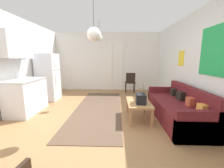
% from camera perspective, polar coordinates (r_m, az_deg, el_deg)
% --- Properties ---
extents(ground_plane, '(5.31, 7.56, 0.10)m').
position_cam_1_polar(ground_plane, '(3.49, -5.71, -15.50)').
color(ground_plane, '#996D44').
extents(wall_back, '(4.91, 0.13, 2.63)m').
position_cam_1_polar(wall_back, '(6.65, -1.81, 8.88)').
color(wall_back, white).
rests_on(wall_back, ground_plane).
extents(wall_right, '(0.12, 7.16, 2.63)m').
position_cam_1_polar(wall_right, '(3.68, 34.39, 6.23)').
color(wall_right, silver).
rests_on(wall_right, ground_plane).
extents(area_rug, '(1.31, 3.69, 0.01)m').
position_cam_1_polar(area_rug, '(4.28, -5.51, -9.72)').
color(area_rug, brown).
rests_on(area_rug, ground_plane).
extents(couch, '(0.83, 2.09, 0.80)m').
position_cam_1_polar(couch, '(3.79, 25.28, -9.09)').
color(couch, '#5B191E').
rests_on(couch, ground_plane).
extents(coffee_table, '(0.55, 0.93, 0.43)m').
position_cam_1_polar(coffee_table, '(3.53, 10.67, -7.88)').
color(coffee_table, '#B27F4C').
rests_on(coffee_table, ground_plane).
extents(bamboo_vase, '(0.09, 0.09, 0.41)m').
position_cam_1_polar(bamboo_vase, '(3.60, 12.48, -5.08)').
color(bamboo_vase, '#47704C').
rests_on(bamboo_vase, coffee_table).
extents(handbag, '(0.24, 0.34, 0.35)m').
position_cam_1_polar(handbag, '(3.37, 11.55, -5.68)').
color(handbag, black).
rests_on(handbag, coffee_table).
extents(refrigerator, '(0.66, 0.64, 1.63)m').
position_cam_1_polar(refrigerator, '(5.47, -24.37, 2.53)').
color(refrigerator, white).
rests_on(refrigerator, ground_plane).
extents(kitchen_counter, '(0.63, 1.13, 2.12)m').
position_cam_1_polar(kitchen_counter, '(4.44, -32.01, 0.12)').
color(kitchen_counter, silver).
rests_on(kitchen_counter, ground_plane).
extents(accent_chair, '(0.42, 0.40, 0.88)m').
position_cam_1_polar(accent_chair, '(6.00, 7.37, 0.96)').
color(accent_chair, black).
rests_on(accent_chair, ground_plane).
extents(pendant_lamp_near, '(0.27, 0.27, 0.84)m').
position_cam_1_polar(pendant_lamp_near, '(2.91, -7.31, 19.26)').
color(pendant_lamp_near, black).
extents(pendant_lamp_far, '(0.20, 0.20, 0.63)m').
position_cam_1_polar(pendant_lamp_far, '(4.64, -5.20, 18.14)').
color(pendant_lamp_far, black).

